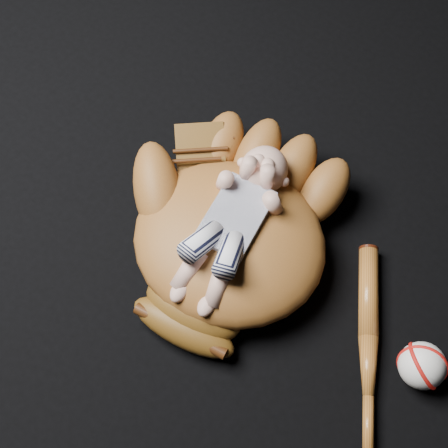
{
  "coord_description": "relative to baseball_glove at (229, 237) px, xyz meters",
  "views": [
    {
      "loc": [
        0.34,
        -0.31,
        1.14
      ],
      "look_at": [
        0.01,
        0.09,
        0.09
      ],
      "focal_mm": 50.0,
      "sensor_mm": 36.0,
      "label": 1
    }
  ],
  "objects": [
    {
      "name": "baseball_glove",
      "position": [
        0.0,
        0.0,
        0.0
      ],
      "size": [
        0.55,
        0.6,
        0.16
      ],
      "primitive_type": null,
      "rotation": [
        0.0,
        0.0,
        0.2
      ],
      "color": "brown",
      "rests_on": "ground"
    },
    {
      "name": "newborn_baby",
      "position": [
        0.0,
        -0.0,
        0.05
      ],
      "size": [
        0.22,
        0.36,
        0.14
      ],
      "primitive_type": null,
      "rotation": [
        0.0,
        0.0,
        0.2
      ],
      "color": "#D49E88",
      "rests_on": "baseball_glove"
    },
    {
      "name": "baseball_bat",
      "position": [
        0.32,
        0.01,
        -0.06
      ],
      "size": [
        0.25,
        0.35,
        0.04
      ],
      "primitive_type": null,
      "rotation": [
        0.0,
        0.0,
        0.58
      ],
      "color": "#96541D",
      "rests_on": "ground"
    },
    {
      "name": "baseball",
      "position": [
        0.41,
        0.04,
        -0.04
      ],
      "size": [
        0.1,
        0.1,
        0.08
      ],
      "primitive_type": "sphere",
      "rotation": [
        0.0,
        0.0,
        -0.2
      ],
      "color": "white",
      "rests_on": "ground"
    }
  ]
}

